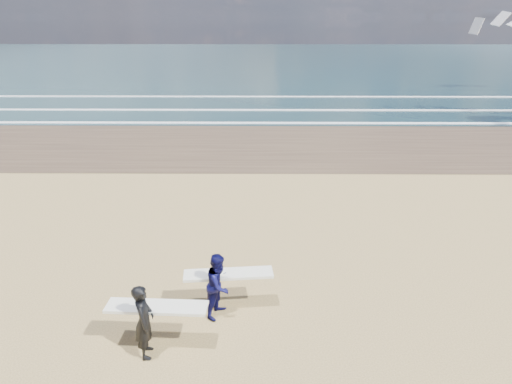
{
  "coord_description": "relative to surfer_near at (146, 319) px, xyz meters",
  "views": [
    {
      "loc": [
        3.03,
        -8.14,
        6.82
      ],
      "look_at": [
        2.89,
        6.0,
        1.4
      ],
      "focal_mm": 32.0,
      "sensor_mm": 36.0,
      "label": 1
    }
  ],
  "objects": [
    {
      "name": "surfer_near",
      "position": [
        0.0,
        0.0,
        0.0
      ],
      "size": [
        2.22,
        1.0,
        1.71
      ],
      "color": "black",
      "rests_on": "ground"
    },
    {
      "name": "surfer_far",
      "position": [
        1.44,
        1.45,
        -0.05
      ],
      "size": [
        2.24,
        1.21,
        1.63
      ],
      "color": "#0B0B3E",
      "rests_on": "ground"
    },
    {
      "name": "foam_breakers",
      "position": [
        19.37,
        28.24,
        -0.82
      ],
      "size": [
        220.0,
        11.7,
        0.05
      ],
      "color": "white",
      "rests_on": "ground"
    },
    {
      "name": "ocean",
      "position": [
        19.37,
        72.14,
        -0.86
      ],
      "size": [
        220.0,
        100.0,
        0.02
      ],
      "primitive_type": "cube",
      "color": "#183035",
      "rests_on": "ground"
    }
  ]
}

